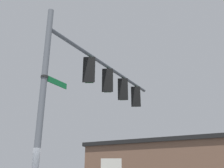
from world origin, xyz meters
The scene contains 7 objects.
signal_pole centered at (0.00, 0.00, 3.88)m, with size 0.22×0.22×7.76m, color slate.
mast_arm centered at (2.06, 3.63, 6.94)m, with size 0.18×0.18×8.35m, color slate.
traffic_light_nearest_pole centered at (1.28, 2.27, 6.15)m, with size 0.54×0.49×1.31m.
traffic_light_mid_inner centered at (2.02, 3.58, 6.15)m, with size 0.54×0.49×1.31m.
traffic_light_mid_outer centered at (2.77, 4.89, 6.15)m, with size 0.54×0.49×1.31m.
traffic_light_arm_end centered at (3.51, 6.20, 6.15)m, with size 0.54×0.49×1.31m.
street_name_sign centered at (0.18, 0.32, 4.95)m, with size 0.71×1.15×0.22m.
Camera 1 is at (2.73, -8.35, 1.45)m, focal length 41.81 mm.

